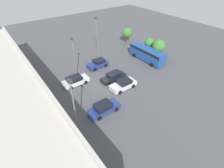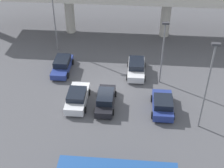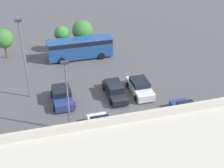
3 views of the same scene
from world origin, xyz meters
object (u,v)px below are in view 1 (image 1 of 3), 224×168
Objects in this scene: lamp_post_by_overpass at (74,107)px; tree_front_left at (159,46)px; parked_car_3 at (75,81)px; lamp_post_near_aisle at (74,54)px; parked_car_2 at (114,77)px; tree_front_right at (127,33)px; shuttle_bus at (147,53)px; lamp_post_mid_lot at (97,36)px; tree_front_centre at (149,43)px; parked_car_0 at (104,108)px; parked_car_4 at (98,64)px; parked_car_1 at (123,84)px.

lamp_post_by_overpass is 1.96× the size of tree_front_left.
lamp_post_near_aisle is (2.71, -1.58, 3.61)m from parked_car_3.
tree_front_left reaches higher than parked_car_2.
shuttle_bus is at bearing 164.99° from tree_front_right.
lamp_post_mid_lot is 2.33× the size of tree_front_centre.
parked_car_4 is at bearing 61.06° from parked_car_0.
parked_car_2 reaches higher than parked_car_1.
tree_front_right is at bearing -155.07° from parked_car_4.
parked_car_4 is (5.80, -0.33, 0.03)m from parked_car_2.
lamp_post_mid_lot is at bearing 35.53° from parked_car_3.
parked_car_1 is at bearing 117.54° from tree_front_centre.
lamp_post_near_aisle is at bearing -25.87° from lamp_post_by_overpass.
parked_car_3 is (3.01, 6.24, 0.02)m from parked_car_2.
parked_car_2 is at bearing 94.71° from tree_front_left.
parked_car_2 is 1.25× the size of tree_front_centre.
parked_car_0 reaches higher than parked_car_1.
parked_car_1 is 0.54× the size of shuttle_bus.
tree_front_centre is (-1.85, -12.80, 1.98)m from parked_car_4.
lamp_post_by_overpass is 31.13m from tree_front_right.
parked_car_0 is 6.69m from parked_car_1.
tree_front_left is at bearing 177.04° from tree_front_centre.
tree_front_left is (-0.86, -2.45, 1.37)m from shuttle_bus.
parked_car_0 is at bearing -89.09° from parked_car_3.
tree_front_left reaches higher than parked_car_0.
parked_car_2 is at bearing 131.78° from tree_front_right.
lamp_post_near_aisle is 0.82× the size of lamp_post_mid_lot.
tree_front_centre is at bearing -152.46° from parked_car_1.
lamp_post_by_overpass is (-13.39, 11.45, 4.31)m from parked_car_4.
lamp_post_near_aisle is 0.84× the size of lamp_post_by_overpass.
parked_car_1 is 13.84m from tree_front_left.
parked_car_4 is at bearing 148.84° from lamp_post_mid_lot.
parked_car_1 is 1.14× the size of tree_front_right.
shuttle_bus is at bearing 127.76° from tree_front_centre.
parked_car_4 is 0.58× the size of lamp_post_near_aisle.
parked_car_3 reaches higher than parked_car_2.
shuttle_bus is 10.25m from tree_front_right.
lamp_post_by_overpass is (-16.73, 13.47, -0.10)m from lamp_post_mid_lot.
parked_car_1 is at bearing 87.36° from parked_car_4.
parked_car_1 is 19.90m from tree_front_right.
shuttle_bus reaches higher than parked_car_2.
parked_car_3 is at bearing -25.72° from parked_car_2.
shuttle_bus is 1.96× the size of tree_front_left.
parked_car_2 is 5.81m from parked_car_4.
parked_car_3 is 12.44m from lamp_post_by_overpass.
lamp_post_by_overpass is at bearing 128.56° from tree_front_right.
lamp_post_near_aisle reaches higher than tree_front_right.
parked_car_2 is at bearing 165.56° from lamp_post_mid_lot.
parked_car_0 is 1.08× the size of tree_front_left.
parked_car_0 is at bearing 116.95° from tree_front_centre.
parked_car_4 is at bearing -92.64° from parked_car_1.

